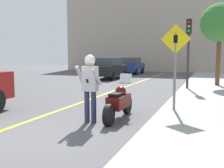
{
  "coord_description": "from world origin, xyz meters",
  "views": [
    {
      "loc": [
        4.02,
        -4.16,
        1.78
      ],
      "look_at": [
        1.36,
        2.63,
        0.98
      ],
      "focal_mm": 40.0,
      "sensor_mm": 36.0,
      "label": 1
    }
  ],
  "objects": [
    {
      "name": "person_biker",
      "position": [
        1.07,
        1.76,
        1.14
      ],
      "size": [
        0.59,
        0.49,
        1.83
      ],
      "color": "#282D4C",
      "rests_on": "ground"
    },
    {
      "name": "parked_car_blue",
      "position": [
        -3.63,
        20.94,
        0.86
      ],
      "size": [
        1.88,
        4.2,
        1.68
      ],
      "color": "black",
      "rests_on": "ground"
    },
    {
      "name": "crossing_sign",
      "position": [
        3.02,
        3.71,
        1.72
      ],
      "size": [
        0.91,
        0.08,
        2.63
      ],
      "color": "slate",
      "rests_on": "sidewalk_curb"
    },
    {
      "name": "road_center_line",
      "position": [
        -0.6,
        6.0,
        0.0
      ],
      "size": [
        0.12,
        36.0,
        0.01
      ],
      "color": "yellow",
      "rests_on": "ground"
    },
    {
      "name": "building_backdrop",
      "position": [
        0.0,
        26.0,
        4.82
      ],
      "size": [
        28.0,
        1.2,
        9.64
      ],
      "color": "#B2A38E",
      "rests_on": "ground"
    },
    {
      "name": "traffic_light",
      "position": [
        2.96,
        9.39,
        2.62
      ],
      "size": [
        0.26,
        0.3,
        3.56
      ],
      "color": "#2D2D30",
      "rests_on": "sidewalk_curb"
    },
    {
      "name": "ground_plane",
      "position": [
        0.0,
        0.0,
        0.0
      ],
      "size": [
        80.0,
        80.0,
        0.0
      ],
      "primitive_type": "plane",
      "color": "#4C4C4F"
    },
    {
      "name": "parked_car_black",
      "position": [
        -3.6,
        14.57,
        0.86
      ],
      "size": [
        1.88,
        4.2,
        1.68
      ],
      "color": "black",
      "rests_on": "ground"
    },
    {
      "name": "street_tree",
      "position": [
        4.47,
        11.49,
        3.68
      ],
      "size": [
        2.17,
        2.17,
        4.66
      ],
      "color": "brown",
      "rests_on": "sidewalk_curb"
    },
    {
      "name": "motorcycle",
      "position": [
        1.65,
        2.44,
        0.49
      ],
      "size": [
        0.62,
        2.1,
        1.27
      ],
      "color": "black",
      "rests_on": "ground"
    }
  ]
}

